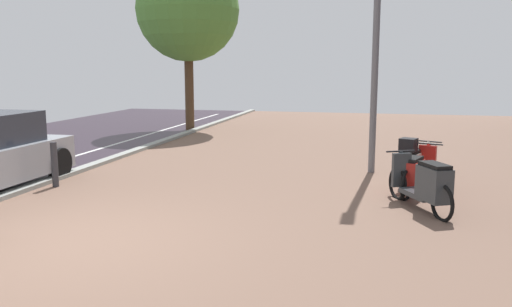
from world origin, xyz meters
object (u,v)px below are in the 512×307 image
Objects in this scene: lamp_post at (377,17)px; bollard_far at (55,165)px; scooter_far at (425,184)px; street_tree at (188,10)px; scooter_near at (415,162)px; scooter_mid at (416,172)px.

lamp_post is 6.87× the size of bollard_far.
scooter_far is 6.61m from bollard_far.
bollard_far is at bearing -85.68° from street_tree.
scooter_mid is (-0.04, -0.84, -0.04)m from scooter_near.
scooter_near reaches higher than bollard_far.
bollard_far is (-5.75, -2.77, -2.80)m from lamp_post.
scooter_near is 0.29× the size of lamp_post.
scooter_far is at bearing -1.86° from bollard_far.
bollard_far is at bearing -164.73° from scooter_near.
lamp_post is (-0.83, 0.98, 2.80)m from scooter_near.
scooter_mid is 3.46m from lamp_post.
street_tree is at bearing 128.02° from scooter_far.
lamp_post is at bearing 106.05° from scooter_far.
bollard_far reaches higher than scooter_mid.
scooter_near is 10.96m from street_tree.
scooter_near is at bearing 90.88° from scooter_far.
bollard_far is at bearing 178.14° from scooter_far.
street_tree is (-7.27, 7.32, 3.71)m from scooter_near.
scooter_far is 12.42m from street_tree.
scooter_near is 2.01× the size of bollard_far.
street_tree reaches higher than scooter_far.
scooter_far is at bearing -89.12° from scooter_near.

